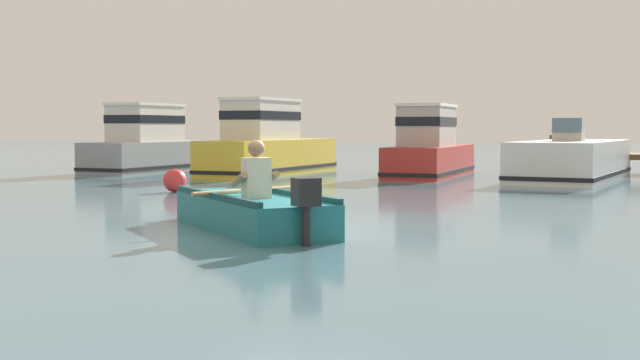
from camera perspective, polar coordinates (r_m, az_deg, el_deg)
name	(u,v)px	position (r m, az deg, el deg)	size (l,w,h in m)	color
ground_plane	(300,227)	(11.56, -1.34, -3.15)	(120.00, 120.00, 0.00)	slate
rowboat_with_person	(250,211)	(11.20, -4.70, -2.08)	(3.10, 3.02, 1.19)	#1E727A
moored_boat_grey	(153,146)	(26.52, -11.18, 2.24)	(2.00, 5.72, 2.07)	gray
moored_boat_yellow	(268,146)	(24.48, -3.53, 2.29)	(2.00, 6.23, 2.17)	gold
moored_boat_red	(430,150)	(23.72, 7.37, 2.04)	(1.58, 5.22, 1.98)	#B72D28
moored_boat_white	(572,161)	(22.68, 16.55, 1.22)	(2.87, 6.29, 1.58)	white
mooring_buoy	(175,180)	(17.89, -9.73, -0.03)	(0.49, 0.49, 0.49)	red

